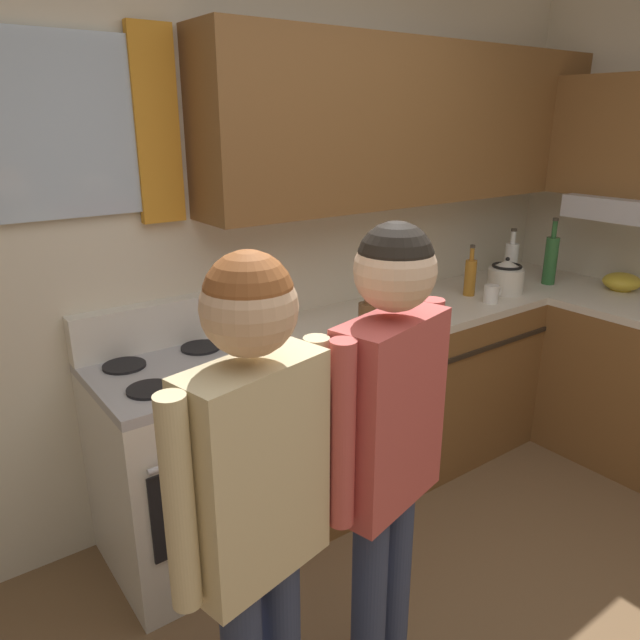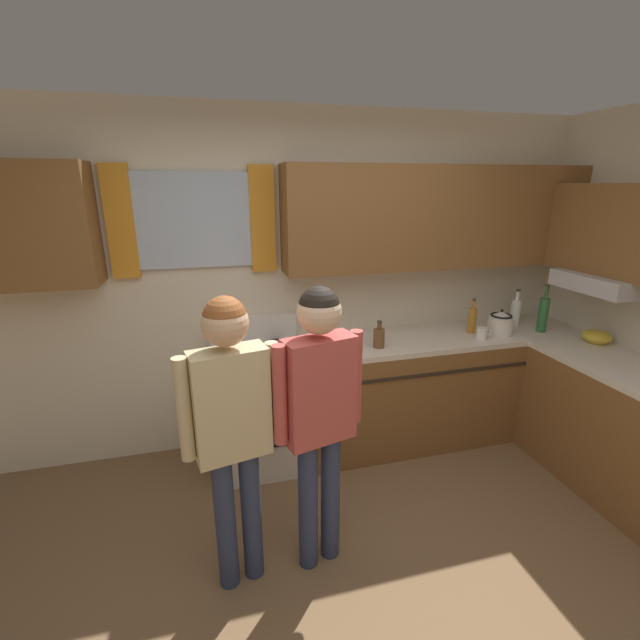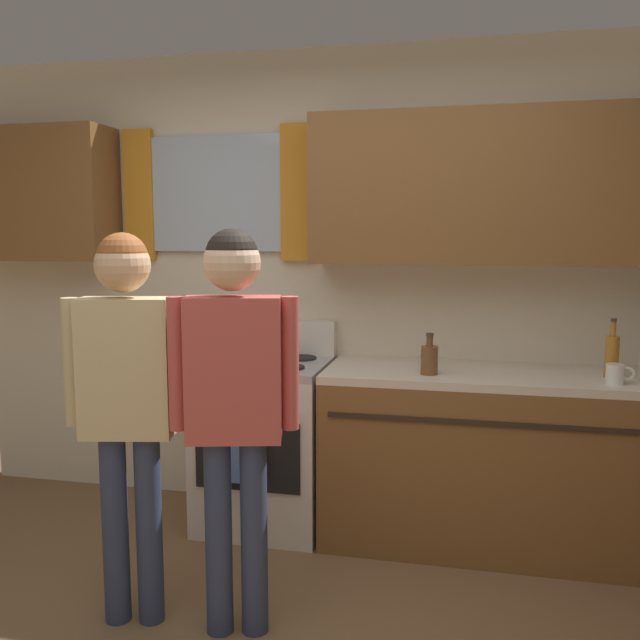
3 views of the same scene
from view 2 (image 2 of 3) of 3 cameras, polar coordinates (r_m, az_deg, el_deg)
name	(u,v)px [view 2 (image 2 of 3)]	position (r m, az deg, el deg)	size (l,w,h in m)	color
ground_plane	(384,636)	(2.57, 8.43, -36.04)	(12.00, 12.00, 0.00)	brown
back_wall_unit	(312,259)	(3.33, -1.08, 8.12)	(4.60, 0.42, 2.60)	beige
kitchen_counter_run	(510,404)	(3.66, 23.85, -10.18)	(2.32, 2.18, 0.90)	brown
stove_oven	(260,405)	(3.34, -7.93, -11.12)	(0.67, 0.67, 1.10)	silver
bottle_squat_brown	(379,337)	(3.21, 7.81, -2.30)	(0.08, 0.08, 0.21)	brown
bottle_milk_white	(516,311)	(4.05, 24.47, 1.04)	(0.08, 0.08, 0.31)	white
bottle_wine_green	(543,314)	(3.95, 27.44, 0.74)	(0.08, 0.08, 0.39)	#2D6633
bottle_oil_amber	(472,320)	(3.70, 19.49, 0.03)	(0.06, 0.06, 0.29)	#B27223
mug_ceramic_white	(482,333)	(3.59, 20.68, -1.66)	(0.13, 0.08, 0.09)	white
stovetop_kettle	(501,323)	(3.76, 22.82, -0.31)	(0.27, 0.20, 0.21)	silver
mixing_bowl	(597,337)	(3.91, 32.79, -1.89)	(0.21, 0.21, 0.10)	gold
adult_left	(231,415)	(2.16, -11.64, -12.23)	(0.49, 0.22, 1.59)	#2D3856
adult_in_plaid	(319,401)	(2.22, -0.09, -10.61)	(0.49, 0.24, 1.61)	#2D3856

